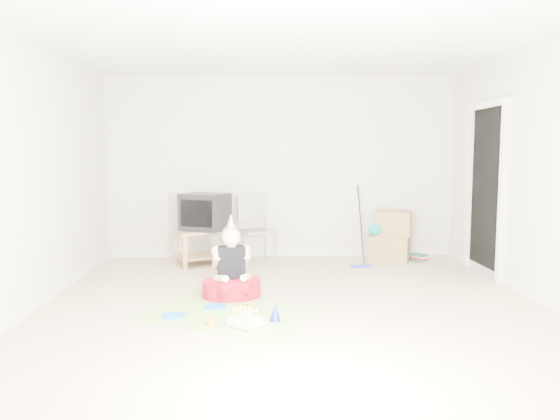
{
  "coord_description": "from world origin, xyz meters",
  "views": [
    {
      "loc": [
        -0.32,
        -5.39,
        1.52
      ],
      "look_at": [
        -0.1,
        0.4,
        0.9
      ],
      "focal_mm": 35.0,
      "sensor_mm": 36.0,
      "label": 1
    }
  ],
  "objects_px": {
    "cardboard_boxes": "(390,237)",
    "birthday_cake": "(245,323)",
    "tv_stand": "(206,244)",
    "crt_tv": "(205,212)",
    "folding_chair": "(257,231)",
    "seated_woman": "(232,279)"
  },
  "relations": [
    {
      "from": "cardboard_boxes",
      "to": "birthday_cake",
      "type": "relative_size",
      "value": 2.04
    },
    {
      "from": "tv_stand",
      "to": "crt_tv",
      "type": "bearing_deg",
      "value": 0.0
    },
    {
      "from": "tv_stand",
      "to": "folding_chair",
      "type": "relative_size",
      "value": 0.92
    },
    {
      "from": "tv_stand",
      "to": "birthday_cake",
      "type": "height_order",
      "value": "tv_stand"
    },
    {
      "from": "crt_tv",
      "to": "seated_woman",
      "type": "relative_size",
      "value": 0.65
    },
    {
      "from": "tv_stand",
      "to": "seated_woman",
      "type": "xyz_separation_m",
      "value": [
        0.43,
        -1.71,
        -0.09
      ]
    },
    {
      "from": "seated_woman",
      "to": "birthday_cake",
      "type": "relative_size",
      "value": 2.57
    },
    {
      "from": "cardboard_boxes",
      "to": "birthday_cake",
      "type": "xyz_separation_m",
      "value": [
        -1.95,
        -2.84,
        -0.3
      ]
    },
    {
      "from": "crt_tv",
      "to": "birthday_cake",
      "type": "xyz_separation_m",
      "value": [
        0.6,
        -2.71,
        -0.68
      ]
    },
    {
      "from": "tv_stand",
      "to": "seated_woman",
      "type": "distance_m",
      "value": 1.77
    },
    {
      "from": "cardboard_boxes",
      "to": "seated_woman",
      "type": "bearing_deg",
      "value": -138.97
    },
    {
      "from": "folding_chair",
      "to": "crt_tv",
      "type": "bearing_deg",
      "value": 173.26
    },
    {
      "from": "crt_tv",
      "to": "folding_chair",
      "type": "bearing_deg",
      "value": 16.7
    },
    {
      "from": "seated_woman",
      "to": "birthday_cake",
      "type": "height_order",
      "value": "seated_woman"
    },
    {
      "from": "tv_stand",
      "to": "folding_chair",
      "type": "xyz_separation_m",
      "value": [
        0.7,
        -0.08,
        0.19
      ]
    },
    {
      "from": "crt_tv",
      "to": "cardboard_boxes",
      "type": "relative_size",
      "value": 0.82
    },
    {
      "from": "tv_stand",
      "to": "cardboard_boxes",
      "type": "bearing_deg",
      "value": 2.95
    },
    {
      "from": "crt_tv",
      "to": "birthday_cake",
      "type": "relative_size",
      "value": 1.67
    },
    {
      "from": "birthday_cake",
      "to": "crt_tv",
      "type": "bearing_deg",
      "value": 102.55
    },
    {
      "from": "cardboard_boxes",
      "to": "birthday_cake",
      "type": "bearing_deg",
      "value": -124.49
    },
    {
      "from": "folding_chair",
      "to": "cardboard_boxes",
      "type": "xyz_separation_m",
      "value": [
        1.85,
        0.21,
        -0.13
      ]
    },
    {
      "from": "tv_stand",
      "to": "birthday_cake",
      "type": "xyz_separation_m",
      "value": [
        0.6,
        -2.71,
        -0.24
      ]
    }
  ]
}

